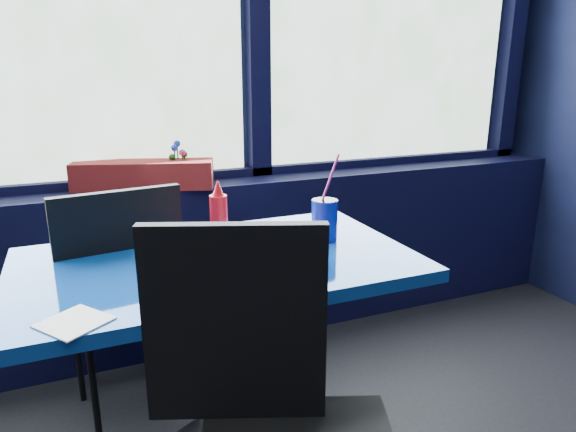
# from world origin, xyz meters

# --- Properties ---
(window_sill) EXTENTS (5.00, 0.26, 0.80)m
(window_sill) POSITION_xyz_m (0.00, 2.87, 0.40)
(window_sill) COLOR black
(window_sill) RESTS_ON ground
(near_table) EXTENTS (1.20, 0.70, 0.75)m
(near_table) POSITION_xyz_m (0.30, 2.00, 0.57)
(near_table) COLOR black
(near_table) RESTS_ON ground
(chair_near_front) EXTENTS (0.58, 0.58, 0.99)m
(chair_near_front) POSITION_xyz_m (0.28, 1.47, 0.57)
(chair_near_front) COLOR black
(chair_near_front) RESTS_ON ground
(chair_near_back) EXTENTS (0.48, 0.48, 0.94)m
(chair_near_back) POSITION_xyz_m (0.05, 2.32, 0.54)
(chair_near_back) COLOR black
(chair_near_back) RESTS_ON ground
(planter_box) EXTENTS (0.62, 0.32, 0.12)m
(planter_box) POSITION_xyz_m (0.20, 2.85, 0.86)
(planter_box) COLOR maroon
(planter_box) RESTS_ON window_sill
(flower_vase) EXTENTS (0.12, 0.12, 0.21)m
(flower_vase) POSITION_xyz_m (0.35, 2.83, 0.86)
(flower_vase) COLOR silver
(flower_vase) RESTS_ON window_sill
(food_basket) EXTENTS (0.35, 0.35, 0.10)m
(food_basket) POSITION_xyz_m (0.43, 1.85, 0.79)
(food_basket) COLOR red
(food_basket) RESTS_ON near_table
(ketchup_bottle) EXTENTS (0.06, 0.06, 0.22)m
(ketchup_bottle) POSITION_xyz_m (0.35, 2.13, 0.85)
(ketchup_bottle) COLOR red
(ketchup_bottle) RESTS_ON near_table
(soda_cup) EXTENTS (0.09, 0.09, 0.30)m
(soda_cup) POSITION_xyz_m (0.68, 2.03, 0.82)
(soda_cup) COLOR navy
(soda_cup) RESTS_ON near_table
(napkin) EXTENTS (0.19, 0.19, 0.00)m
(napkin) POSITION_xyz_m (-0.11, 1.72, 0.75)
(napkin) COLOR white
(napkin) RESTS_ON near_table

